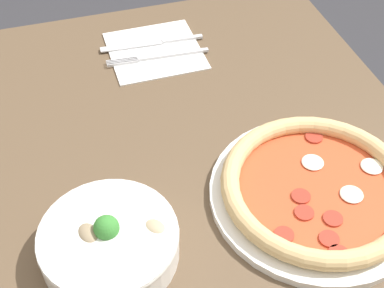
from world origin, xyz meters
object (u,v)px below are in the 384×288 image
at_px(bowl, 110,241).
at_px(fork, 159,56).
at_px(pizza, 317,189).
at_px(knife, 157,42).

bearing_deg(bowl, fork, -22.60).
relative_size(pizza, knife, 1.52).
bearing_deg(fork, knife, -94.75).
bearing_deg(pizza, bowl, 91.93).
bearing_deg(bowl, knife, -21.19).
relative_size(bowl, knife, 0.90).
height_order(pizza, fork, pizza).
height_order(pizza, knife, pizza).
distance_m(pizza, bowl, 0.29).
relative_size(pizza, bowl, 1.68).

